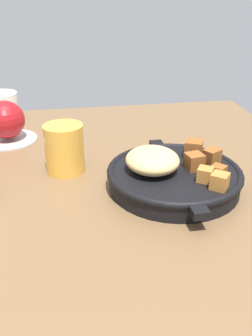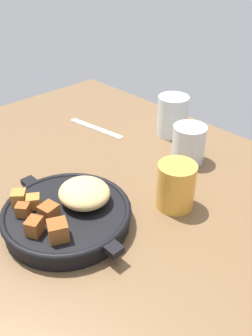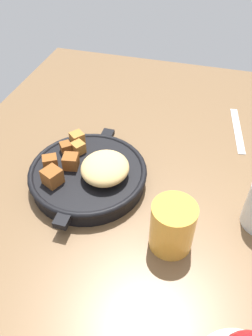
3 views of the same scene
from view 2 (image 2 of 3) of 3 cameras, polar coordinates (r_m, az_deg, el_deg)
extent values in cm
cube|color=brown|center=(73.07, -4.77, -4.56)|extent=(104.91, 83.58, 2.40)
cylinder|color=black|center=(64.54, -9.31, -7.65)|extent=(21.95, 21.95, 3.29)
torus|color=black|center=(63.66, -9.42, -6.71)|extent=(22.71, 22.71, 1.20)
cube|color=black|center=(56.54, -2.00, -12.71)|extent=(2.64, 2.40, 1.20)
cube|color=black|center=(72.40, -15.03, -2.22)|extent=(2.64, 2.40, 1.20)
ellipsoid|color=tan|center=(63.61, -6.63, -3.95)|extent=(9.41, 8.90, 3.86)
cube|color=brown|center=(63.08, -15.87, -6.55)|extent=(2.93, 2.91, 2.14)
cube|color=brown|center=(61.39, -12.11, -6.84)|extent=(3.16, 3.19, 2.71)
cube|color=brown|center=(57.48, -10.73, -9.70)|extent=(4.04, 4.03, 3.03)
cube|color=#A86B2D|center=(66.00, -16.61, -4.51)|extent=(3.46, 3.46, 2.48)
cube|color=brown|center=(59.24, -14.32, -8.95)|extent=(3.26, 3.44, 2.69)
cube|color=#A86B2D|center=(64.57, -14.47, -5.19)|extent=(3.15, 3.17, 2.25)
cube|color=silver|center=(96.18, -4.77, 6.36)|extent=(17.51, 4.06, 0.36)
cylinder|color=silver|center=(81.33, 9.91, 3.83)|extent=(7.37, 7.37, 8.39)
cylinder|color=silver|center=(91.70, 7.37, 8.20)|extent=(7.61, 7.61, 10.17)
cylinder|color=gold|center=(66.84, 7.92, -2.80)|extent=(7.13, 7.13, 8.93)
camera|label=1|loc=(1.06, -21.16, 24.60)|focal=39.93mm
camera|label=3|loc=(0.45, 53.87, 26.27)|focal=35.62mm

